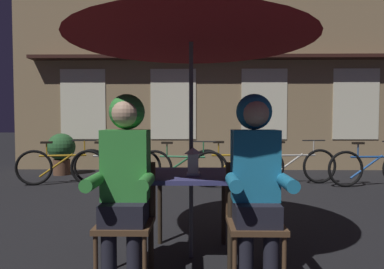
{
  "coord_description": "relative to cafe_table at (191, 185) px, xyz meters",
  "views": [
    {
      "loc": [
        0.05,
        -2.81,
        1.2
      ],
      "look_at": [
        0.0,
        0.48,
        1.06
      ],
      "focal_mm": 30.46,
      "sensor_mm": 36.0,
      "label": 1
    }
  ],
  "objects": [
    {
      "name": "shopfront_building",
      "position": [
        0.57,
        5.4,
        2.45
      ],
      "size": [
        10.0,
        0.93,
        6.2
      ],
      "color": "#937A56",
      "rests_on": "ground_plane"
    },
    {
      "name": "chair_right",
      "position": [
        0.48,
        -0.37,
        -0.15
      ],
      "size": [
        0.4,
        0.4,
        0.87
      ],
      "color": "#513823",
      "rests_on": "ground_plane"
    },
    {
      "name": "bicycle_second",
      "position": [
        -1.46,
        3.21,
        -0.29
      ],
      "size": [
        1.68,
        0.17,
        0.84
      ],
      "color": "black",
      "rests_on": "ground_plane"
    },
    {
      "name": "bicycle_nearest",
      "position": [
        -2.47,
        3.24,
        -0.29
      ],
      "size": [
        1.65,
        0.42,
        0.84
      ],
      "color": "black",
      "rests_on": "ground_plane"
    },
    {
      "name": "lantern",
      "position": [
        0.02,
        -0.06,
        0.22
      ],
      "size": [
        0.11,
        0.11,
        0.23
      ],
      "color": "white",
      "rests_on": "cafe_table"
    },
    {
      "name": "potted_plant",
      "position": [
        -2.96,
        4.33,
        -0.09
      ],
      "size": [
        0.6,
        0.6,
        0.92
      ],
      "color": "brown",
      "rests_on": "ground_plane"
    },
    {
      "name": "ground_plane",
      "position": [
        0.0,
        0.0,
        -0.64
      ],
      "size": [
        60.0,
        60.0,
        0.0
      ],
      "primitive_type": "plane",
      "color": "black"
    },
    {
      "name": "person_right_hooded",
      "position": [
        0.48,
        -0.43,
        0.21
      ],
      "size": [
        0.45,
        0.56,
        1.4
      ],
      "color": "black",
      "rests_on": "ground_plane"
    },
    {
      "name": "bicycle_fourth",
      "position": [
        0.74,
        3.35,
        -0.29
      ],
      "size": [
        1.68,
        0.16,
        0.84
      ],
      "color": "black",
      "rests_on": "ground_plane"
    },
    {
      "name": "bicycle_third",
      "position": [
        -0.22,
        3.08,
        -0.29
      ],
      "size": [
        1.67,
        0.3,
        0.84
      ],
      "color": "black",
      "rests_on": "ground_plane"
    },
    {
      "name": "bicycle_fifth",
      "position": [
        1.88,
        3.35,
        -0.29
      ],
      "size": [
        1.68,
        0.21,
        0.84
      ],
      "color": "black",
      "rests_on": "ground_plane"
    },
    {
      "name": "person_left_hooded",
      "position": [
        -0.48,
        -0.43,
        0.21
      ],
      "size": [
        0.45,
        0.56,
        1.4
      ],
      "color": "black",
      "rests_on": "ground_plane"
    },
    {
      "name": "chair_left",
      "position": [
        -0.48,
        -0.37,
        -0.15
      ],
      "size": [
        0.4,
        0.4,
        0.87
      ],
      "color": "#513823",
      "rests_on": "ground_plane"
    },
    {
      "name": "bicycle_furthest",
      "position": [
        3.24,
        3.1,
        -0.29
      ],
      "size": [
        1.68,
        0.18,
        0.84
      ],
      "color": "black",
      "rests_on": "ground_plane"
    },
    {
      "name": "cafe_table",
      "position": [
        0.0,
        0.0,
        0.0
      ],
      "size": [
        0.72,
        0.72,
        0.74
      ],
      "color": "navy",
      "rests_on": "ground_plane"
    },
    {
      "name": "patio_umbrella",
      "position": [
        0.0,
        0.0,
        1.42
      ],
      "size": [
        2.1,
        2.1,
        2.31
      ],
      "color": "#4C4C51",
      "rests_on": "ground_plane"
    }
  ]
}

